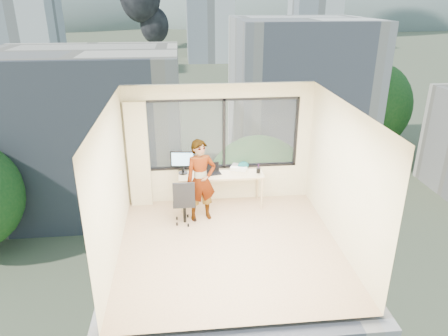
{
  "coord_description": "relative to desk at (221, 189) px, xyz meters",
  "views": [
    {
      "loc": [
        -0.76,
        -6.46,
        4.28
      ],
      "look_at": [
        0.0,
        1.0,
        1.15
      ],
      "focal_mm": 33.49,
      "sensor_mm": 36.0,
      "label": 1
    }
  ],
  "objects": [
    {
      "name": "game_console",
      "position": [
        0.42,
        0.19,
        0.42
      ],
      "size": [
        0.42,
        0.39,
        0.08
      ],
      "primitive_type": "cube",
      "rotation": [
        0.0,
        0.0,
        -0.36
      ],
      "color": "white",
      "rests_on": "desk"
    },
    {
      "name": "laptop",
      "position": [
        -0.16,
        0.01,
        0.47
      ],
      "size": [
        0.36,
        0.38,
        0.2
      ],
      "primitive_type": null,
      "rotation": [
        0.0,
        0.0,
        0.2
      ],
      "color": "black",
      "rests_on": "desk"
    },
    {
      "name": "wall_front",
      "position": [
        0.0,
        -3.66,
        0.93
      ],
      "size": [
        4.0,
        0.01,
        2.6
      ],
      "primitive_type": "cube",
      "color": "beige",
      "rests_on": "ground"
    },
    {
      "name": "window_wall",
      "position": [
        0.05,
        0.34,
        1.15
      ],
      "size": [
        3.3,
        0.16,
        1.55
      ],
      "primitive_type": null,
      "color": "black",
      "rests_on": "ground"
    },
    {
      "name": "monitor",
      "position": [
        -0.8,
        0.09,
        0.63
      ],
      "size": [
        0.52,
        0.16,
        0.51
      ],
      "primitive_type": null,
      "rotation": [
        0.0,
        0.0,
        -0.1
      ],
      "color": "black",
      "rests_on": "desk"
    },
    {
      "name": "far_tower_b",
      "position": [
        8.0,
        118.34,
        0.62
      ],
      "size": [
        13.0,
        13.0,
        30.0
      ],
      "primitive_type": "cube",
      "color": "silver",
      "rests_on": "exterior_ground"
    },
    {
      "name": "tree_c",
      "position": [
        22.0,
        38.34,
        -9.38
      ],
      "size": [
        8.4,
        8.4,
        10.0
      ],
      "primitive_type": null,
      "color": "#1B511C",
      "rests_on": "exterior_ground"
    },
    {
      "name": "pen_cup",
      "position": [
        0.8,
        -0.05,
        0.43
      ],
      "size": [
        0.09,
        0.09,
        0.11
      ],
      "primitive_type": "cylinder",
      "rotation": [
        0.0,
        0.0,
        -0.01
      ],
      "color": "black",
      "rests_on": "desk"
    },
    {
      "name": "wall_left",
      "position": [
        -2.0,
        -1.66,
        0.93
      ],
      "size": [
        0.01,
        4.0,
        2.6
      ],
      "primitive_type": "cube",
      "color": "beige",
      "rests_on": "ground"
    },
    {
      "name": "hill_a",
      "position": [
        -120.0,
        318.34,
        -14.38
      ],
      "size": [
        288.0,
        216.0,
        90.0
      ],
      "primitive_type": "ellipsoid",
      "color": "slate",
      "rests_on": "exterior_ground"
    },
    {
      "name": "near_bldg_a",
      "position": [
        -9.0,
        28.34,
        -7.38
      ],
      "size": [
        16.0,
        12.0,
        14.0
      ],
      "primitive_type": "cube",
      "color": "beige",
      "rests_on": "exterior_ground"
    },
    {
      "name": "exterior_ground",
      "position": [
        0.0,
        118.34,
        -14.38
      ],
      "size": [
        400.0,
        400.0,
        0.04
      ],
      "primitive_type": "cube",
      "color": "#515B3D",
      "rests_on": "ground"
    },
    {
      "name": "far_tower_d",
      "position": [
        -60.0,
        148.34,
        -3.38
      ],
      "size": [
        16.0,
        14.0,
        22.0
      ],
      "primitive_type": "cube",
      "color": "silver",
      "rests_on": "exterior_ground"
    },
    {
      "name": "person",
      "position": [
        -0.45,
        -0.54,
        0.47
      ],
      "size": [
        0.7,
        0.55,
        1.7
      ],
      "primitive_type": "imported",
      "rotation": [
        0.0,
        0.0,
        0.25
      ],
      "color": "#2D2D33",
      "rests_on": "floor"
    },
    {
      "name": "chair",
      "position": [
        -0.8,
        -0.67,
        0.12
      ],
      "size": [
        0.5,
        0.5,
        0.98
      ],
      "primitive_type": null,
      "rotation": [
        0.0,
        0.0,
        0.0
      ],
      "color": "black",
      "rests_on": "floor"
    },
    {
      "name": "desk",
      "position": [
        0.0,
        0.0,
        0.0
      ],
      "size": [
        1.8,
        0.6,
        0.75
      ],
      "primitive_type": "cube",
      "color": "#CEB08A",
      "rests_on": "floor"
    },
    {
      "name": "curtain",
      "position": [
        -1.72,
        0.22,
        0.77
      ],
      "size": [
        0.45,
        0.14,
        2.3
      ],
      "primitive_type": "cube",
      "color": "beige",
      "rests_on": "floor"
    },
    {
      "name": "cellphone",
      "position": [
        -0.35,
        -0.13,
        0.38
      ],
      "size": [
        0.13,
        0.09,
        0.01
      ],
      "primitive_type": "cube",
      "rotation": [
        0.0,
        0.0,
        0.35
      ],
      "color": "black",
      "rests_on": "desk"
    },
    {
      "name": "near_bldg_b",
      "position": [
        12.0,
        36.34,
        -6.38
      ],
      "size": [
        14.0,
        13.0,
        16.0
      ],
      "primitive_type": "cube",
      "color": "white",
      "rests_on": "exterior_ground"
    },
    {
      "name": "floor",
      "position": [
        0.0,
        -1.66,
        -0.38
      ],
      "size": [
        4.0,
        4.0,
        0.01
      ],
      "primitive_type": "cube",
      "color": "tan",
      "rests_on": "ground"
    },
    {
      "name": "tree_b",
      "position": [
        4.0,
        16.34,
        -9.88
      ],
      "size": [
        7.6,
        7.6,
        9.0
      ],
      "primitive_type": null,
      "color": "#1B511C",
      "rests_on": "exterior_ground"
    },
    {
      "name": "far_tower_c",
      "position": [
        45.0,
        138.34,
        -1.38
      ],
      "size": [
        15.0,
        15.0,
        26.0
      ],
      "primitive_type": "cube",
      "color": "silver",
      "rests_on": "exterior_ground"
    },
    {
      "name": "far_tower_a",
      "position": [
        -35.0,
        93.34,
        -0.38
      ],
      "size": [
        14.0,
        14.0,
        28.0
      ],
      "primitive_type": "cube",
      "color": "silver",
      "rests_on": "exterior_ground"
    },
    {
      "name": "ceiling",
      "position": [
        0.0,
        -1.66,
        2.23
      ],
      "size": [
        4.0,
        4.0,
        0.01
      ],
      "primitive_type": "cube",
      "color": "white",
      "rests_on": "ground"
    },
    {
      "name": "hill_b",
      "position": [
        100.0,
        318.34,
        -14.38
      ],
      "size": [
        300.0,
        220.0,
        96.0
      ],
      "primitive_type": "ellipsoid",
      "color": "slate",
      "rests_on": "exterior_ground"
    },
    {
      "name": "handbag",
      "position": [
        0.51,
        0.18,
        0.47
      ],
      "size": [
        0.24,
        0.13,
        0.18
      ],
      "primitive_type": "ellipsoid",
      "rotation": [
        0.0,
        0.0,
        -0.05
      ],
      "color": "#0C4449",
      "rests_on": "desk"
    },
    {
      "name": "wall_right",
      "position": [
        2.0,
        -1.66,
        0.93
      ],
      "size": [
        0.01,
        4.0,
        2.6
      ],
      "primitive_type": "cube",
      "color": "beige",
      "rests_on": "ground"
    }
  ]
}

